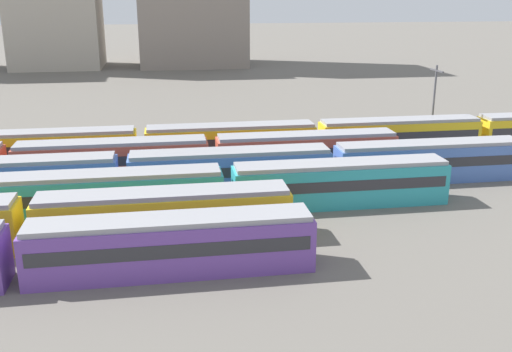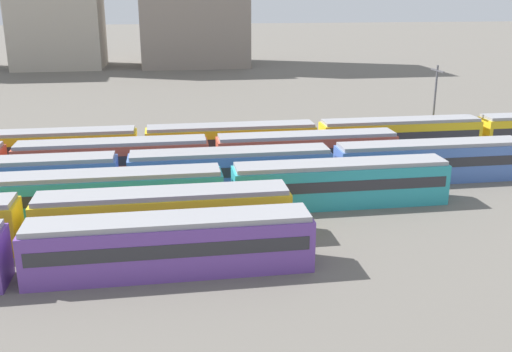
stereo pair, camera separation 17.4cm
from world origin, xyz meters
The scene contains 5 objects.
train_track_2 centered at (21.45, 10.40, 1.90)m, with size 55.80×3.06×3.75m.
train_track_3 centered at (22.30, 15.60, 1.90)m, with size 74.70×3.06×3.75m.
train_track_4 centered at (21.10, 20.80, 1.90)m, with size 55.80×3.06×3.75m.
train_track_5 centered at (33.02, 26.00, 1.90)m, with size 93.60×3.06×3.75m.
catenary_pole_1 centered at (57.06, 28.91, 5.13)m, with size 0.24×3.20×9.18m.
Camera 2 is at (26.28, -34.23, 17.06)m, focal length 41.04 mm.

